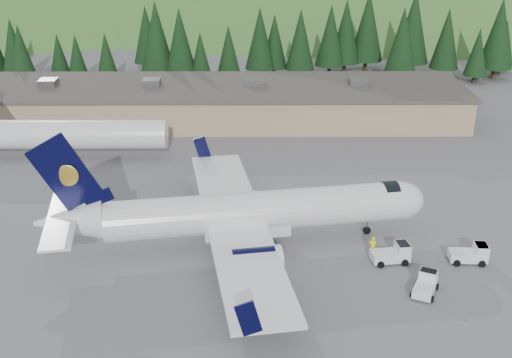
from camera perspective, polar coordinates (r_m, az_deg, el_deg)
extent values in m
plane|color=slate|center=(60.68, 0.03, -5.71)|extent=(600.00, 600.00, 0.00)
cylinder|color=white|center=(59.13, 0.03, -2.87)|extent=(27.82, 8.19, 3.70)
ellipsoid|color=white|center=(62.74, 12.55, -1.86)|extent=(5.36, 4.45, 3.70)
cylinder|color=black|center=(62.21, 11.74, -1.56)|extent=(1.86, 3.24, 3.05)
cone|color=white|center=(58.77, -16.31, -3.63)|extent=(6.44, 4.63, 3.70)
cube|color=white|center=(59.69, -0.90, -4.28)|extent=(8.29, 4.41, 0.99)
cube|color=white|center=(59.30, -1.85, -3.87)|extent=(10.86, 33.94, 0.34)
cube|color=black|center=(73.92, -4.83, 2.78)|extent=(1.99, 0.47, 2.83)
cube|color=black|center=(44.25, -0.69, -12.30)|extent=(1.99, 0.47, 2.83)
cylinder|color=black|center=(64.87, -1.69, -2.19)|extent=(4.45, 2.92, 2.27)
cylinder|color=white|center=(65.13, -0.06, -2.08)|extent=(0.98, 2.47, 2.40)
cube|color=white|center=(64.64, -1.69, -1.76)|extent=(2.18, 0.60, 0.89)
cylinder|color=black|center=(54.88, 0.03, -7.24)|extent=(4.45, 2.92, 2.27)
cylinder|color=white|center=(55.19, 1.96, -7.07)|extent=(0.98, 2.47, 2.40)
cube|color=white|center=(54.61, 0.03, -6.75)|extent=(2.18, 0.60, 0.89)
cube|color=black|center=(56.88, -16.63, 0.54)|extent=(6.06, 1.29, 7.23)
ellipsoid|color=gold|center=(57.11, -16.39, 0.44)|extent=(1.95, 0.50, 1.95)
ellipsoid|color=gold|center=(56.75, -16.43, 0.29)|extent=(1.95, 0.50, 1.95)
cube|color=black|center=(57.60, -13.82, -1.64)|extent=(2.72, 0.69, 1.95)
cube|color=white|center=(58.62, -16.84, -3.23)|extent=(4.55, 12.57, 0.22)
cylinder|color=slate|center=(62.80, 9.85, -4.11)|extent=(0.23, 0.23, 1.77)
cylinder|color=black|center=(63.04, 9.82, -4.52)|extent=(0.78, 0.40, 0.75)
cylinder|color=slate|center=(62.17, -3.08, -3.97)|extent=(0.27, 0.27, 1.97)
cylinder|color=black|center=(62.42, -2.71, -4.30)|extent=(1.13, 0.52, 1.08)
cylinder|color=black|center=(62.34, -3.43, -4.35)|extent=(1.13, 0.52, 1.08)
cylinder|color=slate|center=(57.52, -2.43, -6.35)|extent=(0.27, 0.27, 1.97)
cylinder|color=black|center=(57.78, -2.04, -6.70)|extent=(1.13, 0.52, 1.08)
cylinder|color=black|center=(57.70, -2.82, -6.77)|extent=(1.13, 0.52, 1.08)
cylinder|color=white|center=(82.43, -15.58, 3.84)|extent=(22.00, 3.60, 3.60)
cube|color=white|center=(58.61, 11.81, -6.70)|extent=(3.52, 2.11, 0.78)
cube|color=white|center=(58.66, 12.89, -6.03)|extent=(1.31, 1.69, 1.00)
cube|color=black|center=(58.45, 12.93, -5.65)|extent=(1.19, 1.56, 0.11)
cylinder|color=black|center=(59.84, 12.51, -6.43)|extent=(0.65, 0.33, 0.62)
cylinder|color=black|center=(58.42, 13.11, -7.27)|extent=(0.65, 0.33, 0.62)
cylinder|color=black|center=(59.13, 10.49, -6.63)|extent=(0.65, 0.33, 0.62)
cylinder|color=black|center=(57.69, 11.03, -7.49)|extent=(0.65, 0.33, 0.62)
cube|color=white|center=(60.44, 18.29, -6.49)|extent=(3.37, 1.85, 0.76)
cube|color=white|center=(60.43, 19.37, -5.94)|extent=(1.19, 1.59, 0.98)
cube|color=black|center=(60.22, 19.43, -5.58)|extent=(1.07, 1.48, 0.11)
cylinder|color=black|center=(61.60, 19.05, -6.32)|extent=(0.62, 0.28, 0.61)
cylinder|color=black|center=(60.15, 19.46, -7.13)|extent=(0.62, 0.28, 0.61)
cylinder|color=black|center=(61.04, 17.08, -6.33)|extent=(0.62, 0.28, 0.61)
cylinder|color=black|center=(59.57, 17.43, -7.15)|extent=(0.62, 0.28, 0.61)
cube|color=white|center=(54.86, 14.79, -9.31)|extent=(2.69, 3.40, 0.71)
cube|color=white|center=(55.41, 15.06, -8.26)|extent=(1.72, 1.53, 0.91)
cube|color=black|center=(55.20, 15.11, -7.90)|extent=(1.58, 1.39, 0.10)
cylinder|color=black|center=(55.96, 14.15, -8.87)|extent=(0.45, 0.61, 0.57)
cylinder|color=black|center=(55.77, 15.79, -9.19)|extent=(0.45, 0.61, 0.57)
cylinder|color=black|center=(54.26, 13.69, -9.92)|extent=(0.45, 0.61, 0.57)
cylinder|color=black|center=(54.06, 15.39, -10.25)|extent=(0.45, 0.61, 0.57)
cube|color=#97855D|center=(95.13, -3.14, 6.72)|extent=(70.00, 16.00, 4.80)
cube|color=#47423D|center=(94.44, -3.17, 8.20)|extent=(71.00, 17.00, 0.40)
cube|color=slate|center=(98.72, -17.99, 8.16)|extent=(2.50, 2.50, 1.00)
cube|color=slate|center=(95.29, -9.26, 8.48)|extent=(2.50, 2.50, 1.00)
cube|color=slate|center=(94.15, -0.11, 8.60)|extent=(2.50, 2.50, 1.00)
cube|color=slate|center=(95.39, 9.04, 8.51)|extent=(2.50, 2.50, 1.00)
imported|color=#F7F513|center=(59.14, 10.32, -5.89)|extent=(0.72, 0.49, 1.92)
cone|color=black|center=(121.29, -20.79, 10.93)|extent=(4.85, 4.85, 9.91)
cone|color=black|center=(116.28, -20.17, 10.46)|extent=(4.73, 4.73, 9.67)
cone|color=black|center=(119.32, -17.12, 10.46)|extent=(3.72, 3.72, 7.61)
cone|color=black|center=(116.94, -15.65, 10.42)|extent=(3.78, 3.78, 7.73)
cone|color=black|center=(114.32, -13.16, 10.53)|extent=(3.98, 3.98, 8.15)
cone|color=black|center=(124.58, -9.72, 12.58)|extent=(5.18, 5.18, 10.59)
cone|color=black|center=(113.68, -8.84, 12.29)|extent=(6.11, 6.11, 12.50)
cone|color=black|center=(111.86, -6.77, 11.93)|extent=(5.71, 5.71, 11.67)
cone|color=black|center=(111.45, -4.96, 10.79)|extent=(4.07, 4.07, 8.32)
cone|color=black|center=(114.12, -2.45, 11.32)|extent=(4.32, 4.32, 8.84)
cone|color=black|center=(117.70, 0.36, 12.42)|extent=(5.37, 5.37, 10.97)
cone|color=black|center=(119.42, 1.65, 12.16)|extent=(4.75, 4.75, 9.73)
cone|color=black|center=(117.38, 3.97, 12.27)|extent=(5.26, 5.26, 10.77)
cone|color=black|center=(120.76, 6.65, 12.58)|extent=(5.42, 5.42, 11.09)
cone|color=black|center=(123.02, 7.99, 12.89)|extent=(5.70, 5.70, 11.65)
cone|color=black|center=(124.71, 9.90, 13.26)|extent=(6.25, 6.25, 12.79)
cone|color=black|center=(114.46, 12.87, 11.79)|extent=(5.73, 5.73, 11.71)
cone|color=black|center=(124.10, 13.82, 13.02)|extent=(6.43, 6.43, 13.16)
cone|color=black|center=(122.97, 16.59, 11.89)|extent=(5.28, 5.28, 10.80)
cone|color=black|center=(121.11, 19.10, 10.63)|extent=(4.08, 4.08, 8.34)
cone|color=black|center=(124.80, 20.80, 12.03)|extent=(6.09, 6.09, 12.45)
cone|color=black|center=(130.88, 21.22, 11.21)|extent=(4.09, 4.09, 8.37)
ellipsoid|color=#2A6023|center=(262.12, -20.30, -1.79)|extent=(336.00, 240.00, 240.00)
ellipsoid|color=#2A6023|center=(280.65, 7.98, -1.08)|extent=(420.00, 300.00, 300.00)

